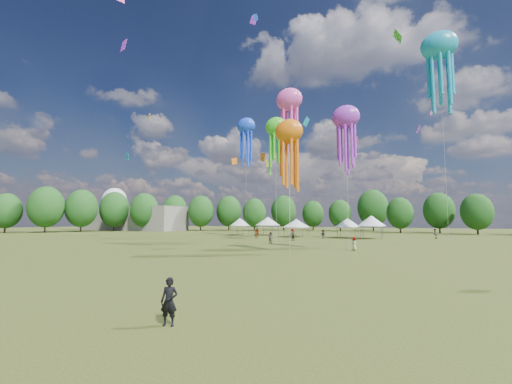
% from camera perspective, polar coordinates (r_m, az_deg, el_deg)
% --- Properties ---
extents(ground, '(300.00, 300.00, 0.00)m').
position_cam_1_polar(ground, '(19.50, -32.47, -14.72)').
color(ground, '#384416').
rests_on(ground, ground).
extents(observer_main, '(0.68, 0.55, 1.60)m').
position_cam_1_polar(observer_main, '(11.85, -15.16, -18.25)').
color(observer_main, black).
rests_on(observer_main, ground).
extents(spectator_near, '(1.01, 0.89, 1.72)m').
position_cam_1_polar(spectator_near, '(48.63, 2.61, -8.15)').
color(spectator_near, gray).
rests_on(spectator_near, ground).
extents(spectators_far, '(33.43, 31.22, 1.91)m').
position_cam_1_polar(spectators_far, '(60.07, 11.45, -7.43)').
color(spectators_far, gray).
rests_on(spectators_far, ground).
extents(festival_tents, '(35.54, 9.99, 4.41)m').
position_cam_1_polar(festival_tents, '(70.01, 8.09, -5.28)').
color(festival_tents, '#47474C').
rests_on(festival_tents, ground).
extents(show_kites, '(40.58, 29.91, 31.10)m').
position_cam_1_polar(show_kites, '(54.72, 11.43, 14.08)').
color(show_kites, '#40D923').
rests_on(show_kites, ground).
extents(small_kites, '(68.06, 53.89, 45.12)m').
position_cam_1_polar(small_kites, '(58.25, 7.10, 22.50)').
color(small_kites, '#40D923').
rests_on(small_kites, ground).
extents(treeline, '(201.57, 95.24, 13.43)m').
position_cam_1_polar(treeline, '(75.52, 10.46, -2.63)').
color(treeline, '#38281C').
rests_on(treeline, ground).
extents(hangar, '(40.00, 12.00, 8.00)m').
position_cam_1_polar(hangar, '(120.60, -21.19, -4.44)').
color(hangar, gray).
rests_on(hangar, ground).
extents(radome, '(9.00, 9.00, 16.00)m').
position_cam_1_polar(radome, '(136.70, -23.85, -1.86)').
color(radome, white).
rests_on(radome, ground).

